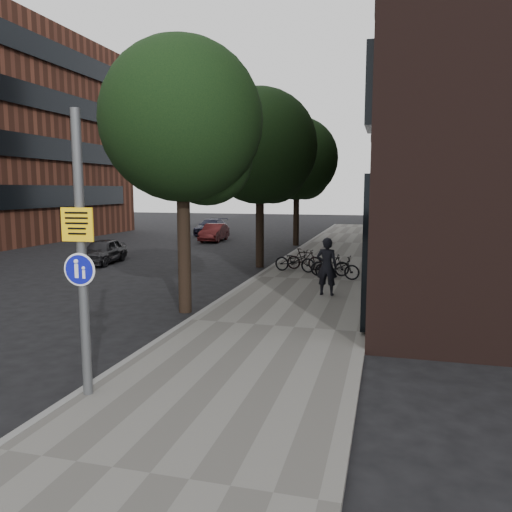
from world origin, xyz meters
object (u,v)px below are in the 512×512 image
(signpost, at_px, (82,255))
(parked_car_near, at_px, (102,251))
(parked_bike_facade_near, at_px, (337,267))
(pedestrian, at_px, (327,266))

(signpost, height_order, parked_car_near, signpost)
(parked_car_near, bearing_deg, parked_bike_facade_near, -17.41)
(signpost, xyz_separation_m, parked_car_near, (-8.20, 13.65, -1.85))
(signpost, height_order, pedestrian, signpost)
(signpost, bearing_deg, parked_bike_facade_near, 72.04)
(signpost, bearing_deg, parked_car_near, 117.01)
(parked_car_near, bearing_deg, pedestrian, -31.30)
(signpost, distance_m, parked_car_near, 16.03)
(pedestrian, bearing_deg, parked_car_near, -20.12)
(signpost, bearing_deg, pedestrian, 67.87)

